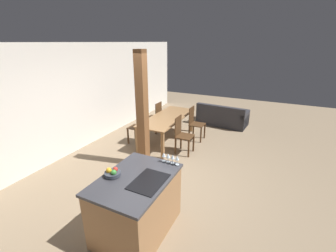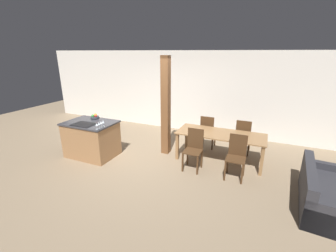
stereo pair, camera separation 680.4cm
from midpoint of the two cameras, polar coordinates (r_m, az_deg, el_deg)
The scene contains 15 objects.
ground_plane at distance 4.19m, azimuth -45.09°, elevation -26.56°, with size 16.00×16.00×0.00m, color #847056.
wall_back at distance 6.07m, azimuth -57.20°, elevation -1.78°, with size 11.20×0.08×2.70m.
kitchen_island at distance 3.77m, azimuth -68.46°, elevation -30.53°, with size 1.28×0.92×0.94m.
fruit_bowl at distance 3.79m, azimuth -72.50°, elevation -22.00°, with size 0.23×0.23×0.11m.
wine_glass_near at distance 3.03m, azimuth -61.71°, elevation -24.39°, with size 0.06×0.06×0.15m.
wine_glass_middle at distance 3.09m, azimuth -61.81°, elevation -23.61°, with size 0.06×0.06×0.15m.
wine_glass_far at distance 3.16m, azimuth -61.91°, elevation -22.86°, with size 0.06×0.06×0.15m.
wine_glass_end at distance 3.22m, azimuth -62.00°, elevation -22.15°, with size 0.06×0.06×0.15m.
dining_table at distance 4.99m, azimuth -31.45°, elevation -6.74°, with size 2.15×0.86×0.73m.
dining_chair_near_left at distance 4.33m, azimuth -31.52°, elevation -12.93°, with size 0.40×0.40×0.96m.
dining_chair_near_right at distance 4.81m, azimuth -22.03°, elevation -7.94°, with size 0.40×0.40×0.96m.
dining_chair_far_left at distance 5.40m, azimuth -39.29°, elevation -8.17°, with size 0.40×0.40×0.96m.
dining_chair_far_right at distance 5.79m, azimuth -30.90°, elevation -4.58°, with size 0.40×0.40×0.96m.
couch at distance 5.73m, azimuth -6.99°, elevation -4.61°, with size 0.95×1.71×0.73m.
timber_post at distance 4.18m, azimuth -48.70°, elevation -6.28°, with size 0.20×0.20×2.58m.
Camera 1 is at (-3.60, -1.85, 2.71)m, focal length 24.00 mm.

